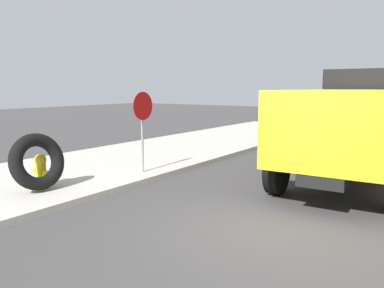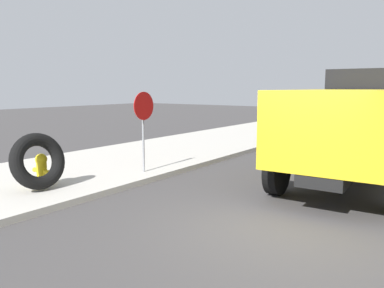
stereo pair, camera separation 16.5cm
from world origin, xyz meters
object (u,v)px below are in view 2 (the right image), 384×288
(loose_tire, at_px, (38,161))
(dump_truck_gray, at_px, (373,104))
(fire_hydrant, at_px, (42,169))
(stop_sign, at_px, (144,117))
(dump_truck_yellow, at_px, (359,120))

(loose_tire, bearing_deg, dump_truck_gray, -13.79)
(fire_hydrant, xyz_separation_m, loose_tire, (-0.27, -0.28, 0.26))
(loose_tire, xyz_separation_m, dump_truck_gray, (16.04, -3.94, 0.80))
(loose_tire, distance_m, stop_sign, 2.99)
(dump_truck_yellow, xyz_separation_m, dump_truck_gray, (10.20, 1.54, 0.00))
(loose_tire, relative_size, dump_truck_gray, 0.18)
(dump_truck_gray, bearing_deg, loose_tire, 166.21)
(stop_sign, xyz_separation_m, dump_truck_gray, (13.25, -3.28, -0.06))
(loose_tire, bearing_deg, stop_sign, -13.29)
(loose_tire, distance_m, dump_truck_yellow, 8.04)
(fire_hydrant, xyz_separation_m, dump_truck_gray, (15.77, -4.22, 1.06))
(fire_hydrant, height_order, loose_tire, loose_tire)
(stop_sign, distance_m, dump_truck_yellow, 5.70)
(stop_sign, relative_size, dump_truck_yellow, 0.31)
(fire_hydrant, bearing_deg, dump_truck_gray, -14.98)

